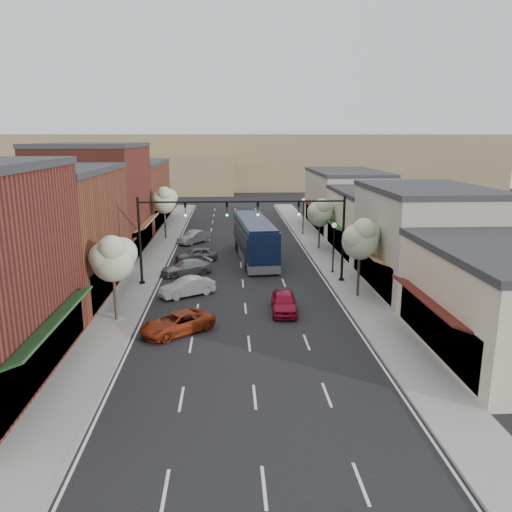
{
  "coord_description": "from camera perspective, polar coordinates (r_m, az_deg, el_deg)",
  "views": [
    {
      "loc": [
        -1.07,
        -30.44,
        11.46
      ],
      "look_at": [
        1.07,
        8.24,
        2.2
      ],
      "focal_mm": 35.0,
      "sensor_mm": 36.0,
      "label": 1
    }
  ],
  "objects": [
    {
      "name": "parked_car_c",
      "position": [
        42.93,
        -7.99,
        -1.29
      ],
      "size": [
        4.73,
        3.44,
        1.27
      ],
      "primitive_type": "imported",
      "rotation": [
        0.0,
        0.0,
        -1.14
      ],
      "color": "gray",
      "rests_on": "ground"
    },
    {
      "name": "hill_far",
      "position": [
        120.57,
        -2.71,
        10.84
      ],
      "size": [
        120.0,
        30.0,
        12.0
      ],
      "primitive_type": "cube",
      "color": "#7A6647",
      "rests_on": "ground"
    },
    {
      "name": "parked_car_b",
      "position": [
        37.23,
        -7.87,
        -3.53
      ],
      "size": [
        4.26,
        3.27,
        1.35
      ],
      "primitive_type": "imported",
      "rotation": [
        0.0,
        0.0,
        -1.05
      ],
      "color": "silver",
      "rests_on": "ground"
    },
    {
      "name": "bldg_left_midfar",
      "position": [
        52.48,
        -17.79,
        6.18
      ],
      "size": [
        10.14,
        14.1,
        10.9
      ],
      "color": "maroon",
      "rests_on": "ground"
    },
    {
      "name": "curb_left",
      "position": [
        50.59,
        -9.82,
        0.24
      ],
      "size": [
        0.25,
        73.0,
        0.17
      ],
      "primitive_type": "cube",
      "color": "gray",
      "rests_on": "ground"
    },
    {
      "name": "ground",
      "position": [
        32.54,
        -1.09,
        -7.18
      ],
      "size": [
        160.0,
        160.0,
        0.0
      ],
      "primitive_type": "plane",
      "color": "black",
      "rests_on": "ground"
    },
    {
      "name": "parked_car_e",
      "position": [
        55.54,
        -7.12,
        2.16
      ],
      "size": [
        3.67,
        4.25,
        1.38
      ],
      "primitive_type": "imported",
      "rotation": [
        0.0,
        0.0,
        -0.63
      ],
      "color": "#9F9FA4",
      "rests_on": "ground"
    },
    {
      "name": "curb_right",
      "position": [
        50.89,
        6.04,
        0.44
      ],
      "size": [
        0.25,
        73.0,
        0.17
      ],
      "primitive_type": "cube",
      "color": "gray",
      "rests_on": "ground"
    },
    {
      "name": "bldg_right_far",
      "position": [
        64.64,
        10.14,
        6.31
      ],
      "size": [
        9.14,
        16.1,
        7.4
      ],
      "color": "#A39B8B",
      "rests_on": "ground"
    },
    {
      "name": "sidewalk_right",
      "position": [
        51.13,
        7.59,
        0.46
      ],
      "size": [
        2.8,
        73.0,
        0.15
      ],
      "primitive_type": "cube",
      "color": "gray",
      "rests_on": "ground"
    },
    {
      "name": "parked_car_a",
      "position": [
        30.42,
        -9.03,
        -7.59
      ],
      "size": [
        4.91,
        4.39,
        1.27
      ],
      "primitive_type": "imported",
      "rotation": [
        0.0,
        0.0,
        -0.94
      ],
      "color": "maroon",
      "rests_on": "ground"
    },
    {
      "name": "red_hatchback",
      "position": [
        33.55,
        3.22,
        -5.27
      ],
      "size": [
        1.88,
        4.23,
        1.41
      ],
      "primitive_type": "imported",
      "rotation": [
        0.0,
        0.0,
        -0.05
      ],
      "color": "maroon",
      "rests_on": "ground"
    },
    {
      "name": "bldg_right_near",
      "position": [
        29.8,
        26.79,
        -4.71
      ],
      "size": [
        9.14,
        12.1,
        5.9
      ],
      "color": "beige",
      "rests_on": "ground"
    },
    {
      "name": "sidewalk_left",
      "position": [
        50.78,
        -11.39,
        0.22
      ],
      "size": [
        2.8,
        73.0,
        0.15
      ],
      "primitive_type": "cube",
      "color": "gray",
      "rests_on": "ground"
    },
    {
      "name": "coach_bus",
      "position": [
        47.51,
        -0.18,
        1.98
      ],
      "size": [
        3.82,
        12.89,
        3.88
      ],
      "rotation": [
        0.0,
        0.0,
        0.08
      ],
      "color": "#0D1836",
      "rests_on": "ground"
    },
    {
      "name": "signal_mast_right",
      "position": [
        39.61,
        6.62,
        3.41
      ],
      "size": [
        8.22,
        0.46,
        7.0
      ],
      "color": "black",
      "rests_on": "ground"
    },
    {
      "name": "lamp_post_near",
      "position": [
        42.73,
        8.88,
        1.87
      ],
      "size": [
        0.44,
        0.44,
        4.44
      ],
      "color": "black",
      "rests_on": "ground"
    },
    {
      "name": "bldg_right_midfar",
      "position": [
        51.31,
        13.63,
        3.76
      ],
      "size": [
        9.14,
        12.1,
        6.4
      ],
      "color": "beige",
      "rests_on": "ground"
    },
    {
      "name": "hill_near",
      "position": [
        111.3,
        -15.78,
        9.11
      ],
      "size": [
        50.0,
        20.0,
        8.0
      ],
      "primitive_type": "cube",
      "color": "#7A6647",
      "rests_on": "ground"
    },
    {
      "name": "parked_car_d",
      "position": [
        47.37,
        -6.87,
        0.19
      ],
      "size": [
        4.26,
        2.73,
        1.35
      ],
      "primitive_type": "imported",
      "rotation": [
        0.0,
        0.0,
        -1.26
      ],
      "color": "#595C60",
      "rests_on": "ground"
    },
    {
      "name": "bldg_left_midnear",
      "position": [
        39.34,
        -22.68,
        2.44
      ],
      "size": [
        10.14,
        14.1,
        9.4
      ],
      "color": "brown",
      "rests_on": "ground"
    },
    {
      "name": "tree_right_near",
      "position": [
        36.33,
        11.92,
        2.03
      ],
      "size": [
        2.85,
        2.65,
        5.95
      ],
      "color": "#47382B",
      "rests_on": "ground"
    },
    {
      "name": "lamp_post_far",
      "position": [
        59.71,
        5.43,
        5.25
      ],
      "size": [
        0.44,
        0.44,
        4.44
      ],
      "color": "black",
      "rests_on": "ground"
    },
    {
      "name": "tree_right_far",
      "position": [
        51.8,
        7.37,
        5.04
      ],
      "size": [
        2.85,
        2.65,
        5.43
      ],
      "color": "#47382B",
      "rests_on": "ground"
    },
    {
      "name": "bldg_right_midnear",
      "position": [
        40.04,
        18.58,
        1.86
      ],
      "size": [
        9.14,
        12.1,
        7.9
      ],
      "color": "#A39B8B",
      "rests_on": "ground"
    },
    {
      "name": "tree_left_far",
      "position": [
        57.25,
        -10.42,
        6.35
      ],
      "size": [
        2.85,
        2.65,
        6.13
      ],
      "color": "#47382B",
      "rests_on": "ground"
    },
    {
      "name": "tree_left_near",
      "position": [
        32.05,
        -16.03,
        -0.14
      ],
      "size": [
        2.85,
        2.65,
        5.69
      ],
      "color": "#47382B",
      "rests_on": "ground"
    },
    {
      "name": "bldg_left_far",
      "position": [
        68.12,
        -14.39,
        6.88
      ],
      "size": [
        10.14,
        18.1,
        8.4
      ],
      "color": "brown",
      "rests_on": "ground"
    },
    {
      "name": "signal_mast_left",
      "position": [
        39.3,
        -9.78,
        3.23
      ],
      "size": [
        8.22,
        0.46,
        7.0
      ],
      "color": "black",
      "rests_on": "ground"
    }
  ]
}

